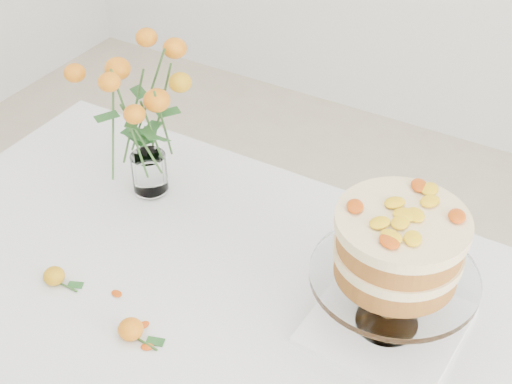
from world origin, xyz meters
TOP-DOWN VIEW (x-y plane):
  - table at (0.00, 0.00)m, footprint 1.43×0.93m
  - napkin at (0.39, 0.10)m, footprint 0.29×0.29m
  - cake_stand at (0.39, 0.10)m, footprint 0.32×0.32m
  - rose_vase at (-0.27, 0.22)m, footprint 0.34×0.34m
  - loose_rose_near at (-0.25, -0.14)m, footprint 0.08×0.05m
  - loose_rose_far at (-0.02, -0.17)m, footprint 0.09×0.05m
  - stray_petal_a at (-0.12, -0.10)m, footprint 0.03×0.02m
  - stray_petal_b at (-0.02, -0.14)m, footprint 0.03×0.02m
  - stray_petal_c at (0.02, -0.18)m, footprint 0.03×0.02m

SIDE VIEW (x-z plane):
  - table at x=0.00m, z-range 0.30..1.05m
  - stray_petal_a at x=-0.12m, z-range 0.76..0.76m
  - stray_petal_b at x=-0.02m, z-range 0.76..0.76m
  - stray_petal_c at x=0.02m, z-range 0.76..0.76m
  - napkin at x=0.39m, z-range 0.76..0.77m
  - loose_rose_near at x=-0.25m, z-range 0.76..0.79m
  - loose_rose_far at x=-0.02m, z-range 0.76..0.80m
  - cake_stand at x=0.39m, z-range 0.81..1.10m
  - rose_vase at x=-0.27m, z-range 0.79..1.22m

